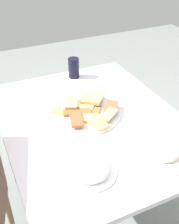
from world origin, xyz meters
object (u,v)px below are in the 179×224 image
(dining_table, at_px, (92,133))
(fork, at_px, (54,90))
(spoon, at_px, (48,91))
(salad_plate_rice, at_px, (164,153))
(pide_platter, at_px, (87,112))
(paper_napkin, at_px, (51,91))
(soda_can, at_px, (74,68))
(salad_plate_greens, at_px, (91,169))

(dining_table, distance_m, fork, 0.36)
(dining_table, height_order, fork, fork)
(fork, distance_m, spoon, 0.04)
(dining_table, xyz_separation_m, salad_plate_rice, (-0.36, -0.16, 0.11))
(pide_platter, height_order, salad_plate_rice, salad_plate_rice)
(dining_table, relative_size, paper_napkin, 8.42)
(soda_can, bearing_deg, fork, 123.52)
(pide_platter, xyz_separation_m, soda_can, (0.40, -0.09, 0.05))
(pide_platter, relative_size, salad_plate_rice, 1.55)
(salad_plate_rice, height_order, soda_can, soda_can)
(pide_platter, xyz_separation_m, salad_plate_rice, (-0.41, -0.17, 0.00))
(fork, bearing_deg, dining_table, -174.77)
(salad_plate_greens, xyz_separation_m, fork, (0.66, -0.08, -0.02))
(salad_plate_rice, relative_size, paper_napkin, 1.78)
(pide_platter, height_order, paper_napkin, pide_platter)
(salad_plate_greens, distance_m, soda_can, 0.81)
(salad_plate_greens, height_order, fork, salad_plate_greens)
(soda_can, xyz_separation_m, spoon, (-0.11, 0.20, -0.06))
(fork, xyz_separation_m, spoon, (0.00, 0.04, 0.00))
(salad_plate_greens, distance_m, fork, 0.66)
(dining_table, xyz_separation_m, paper_napkin, (0.34, 0.09, 0.09))
(spoon, bearing_deg, fork, -92.69)
(dining_table, height_order, pide_platter, pide_platter)
(salad_plate_rice, xyz_separation_m, fork, (0.70, 0.24, -0.01))
(fork, height_order, spoon, same)
(pide_platter, xyz_separation_m, salad_plate_greens, (-0.37, 0.15, 0.01))
(salad_plate_greens, relative_size, paper_napkin, 1.55)
(soda_can, xyz_separation_m, fork, (-0.11, 0.16, -0.06))
(fork, relative_size, spoon, 0.95)
(salad_plate_greens, bearing_deg, spoon, -3.44)
(salad_plate_rice, distance_m, fork, 0.74)
(dining_table, distance_m, salad_plate_greens, 0.37)
(paper_napkin, xyz_separation_m, spoon, (0.00, 0.02, 0.00))
(dining_table, relative_size, spoon, 5.66)
(dining_table, relative_size, fork, 5.98)
(dining_table, bearing_deg, paper_napkin, 15.50)
(salad_plate_greens, height_order, salad_plate_rice, salad_plate_greens)
(salad_plate_rice, bearing_deg, spoon, 21.44)
(salad_plate_rice, bearing_deg, salad_plate_greens, 83.06)
(spoon, bearing_deg, pide_platter, -162.63)
(salad_plate_rice, xyz_separation_m, soda_can, (0.81, 0.07, 0.04))
(soda_can, bearing_deg, dining_table, 168.97)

